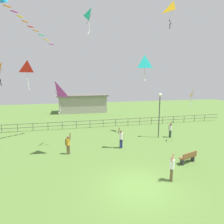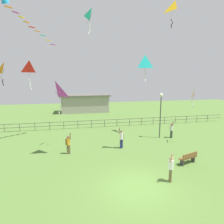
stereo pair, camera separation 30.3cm
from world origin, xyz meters
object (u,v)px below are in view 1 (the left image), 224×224
at_px(kite_7, 194,93).
at_px(kite_6, 144,63).
at_px(person_0, 68,144).
at_px(kite_2, 28,68).
at_px(kite_5, 55,91).
at_px(streamer_kite, 8,3).
at_px(lamppost, 160,106).
at_px(person_3, 121,138).
at_px(park_bench, 188,157).
at_px(person_1, 170,129).
at_px(kite_1, 3,69).
at_px(person_2, 172,166).
at_px(kite_4, 91,15).
at_px(kite_3, 173,9).

bearing_deg(kite_7, kite_6, -173.73).
distance_m(person_0, kite_2, 10.14).
distance_m(kite_5, streamer_kite, 7.84).
relative_size(lamppost, person_0, 2.61).
bearing_deg(streamer_kite, person_3, -11.06).
relative_size(park_bench, kite_2, 0.50).
bearing_deg(kite_7, person_1, 120.78).
bearing_deg(kite_1, kite_7, -18.33).
xyz_separation_m(person_2, kite_6, (0.33, 5.43, 6.50)).
distance_m(person_3, kite_7, 8.03).
xyz_separation_m(lamppost, kite_5, (-10.08, -2.82, 1.80)).
bearing_deg(kite_5, streamer_kite, 144.11).
relative_size(park_bench, kite_5, 0.63).
bearing_deg(park_bench, person_0, 156.44).
height_order(lamppost, person_3, lamppost).
distance_m(lamppost, park_bench, 6.89).
bearing_deg(person_2, kite_2, 128.32).
relative_size(person_0, person_2, 0.97).
bearing_deg(streamer_kite, person_2, -37.33).
height_order(kite_7, streamer_kite, streamer_kite).
height_order(kite_4, kite_7, kite_4).
relative_size(kite_1, kite_3, 0.86).
bearing_deg(kite_2, kite_3, -11.08).
bearing_deg(kite_5, park_bench, -19.89).
relative_size(lamppost, person_1, 2.58).
xyz_separation_m(person_3, kite_7, (7.04, -0.01, 3.85)).
distance_m(kite_1, kite_7, 18.85).
distance_m(lamppost, kite_5, 10.62).
distance_m(kite_3, kite_5, 15.00).
relative_size(park_bench, person_2, 0.83).
bearing_deg(person_0, kite_5, -155.02).
xyz_separation_m(park_bench, person_0, (-8.55, 3.73, 0.44)).
bearing_deg(kite_2, kite_5, -66.70).
bearing_deg(person_2, lamppost, 68.02).
xyz_separation_m(lamppost, streamer_kite, (-13.40, -0.42, 8.48)).
relative_size(kite_2, kite_3, 1.16).
xyz_separation_m(person_2, kite_5, (-6.79, 5.31, 4.25)).
height_order(person_3, kite_1, kite_1).
bearing_deg(kite_3, kite_5, -160.21).
distance_m(kite_1, kite_3, 18.47).
height_order(kite_3, kite_4, kite_3).
bearing_deg(streamer_kite, kite_1, 115.98).
bearing_deg(person_3, person_1, 17.37).
distance_m(person_2, kite_2, 17.19).
height_order(person_1, streamer_kite, streamer_kite).
height_order(park_bench, person_2, person_2).
height_order(person_0, kite_1, kite_1).
height_order(kite_2, kite_6, kite_6).
height_order(person_1, kite_2, kite_2).
height_order(person_1, kite_3, kite_3).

